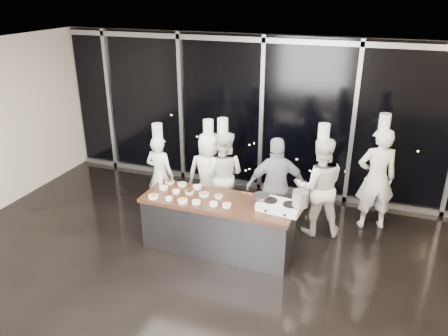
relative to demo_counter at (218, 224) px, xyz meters
The scene contains 15 objects.
ground 1.01m from the demo_counter, 90.00° to the right, with size 9.00×9.00×0.00m, color black.
room_shell 2.01m from the demo_counter, 78.94° to the right, with size 9.02×7.02×3.21m.
window_wall 2.78m from the demo_counter, 90.00° to the left, with size 8.90×0.11×3.20m.
demo_counter is the anchor object (origin of this frame).
stove 1.12m from the demo_counter, ahead, with size 0.69×0.47×0.14m.
frying_pan 0.92m from the demo_counter, ahead, with size 0.46×0.28×0.04m.
stock_pot 1.48m from the demo_counter, ahead, with size 0.24×0.24×0.24m, color #B5B5B7.
prep_bowls 0.71m from the demo_counter, behind, with size 1.37×0.75×0.05m.
squeeze_bottle 1.29m from the demo_counter, 169.49° to the left, with size 0.07×0.07×0.25m.
chef_far_left 1.72m from the demo_counter, 151.19° to the left, with size 0.60×0.42×1.78m.
chef_left 1.28m from the demo_counter, 118.79° to the left, with size 0.90×0.69×1.87m.
chef_center 1.17m from the demo_counter, 106.42° to the left, with size 0.85×0.68×1.92m.
guest 1.20m from the demo_counter, 48.41° to the left, with size 1.12×0.78×1.76m.
chef_right 1.85m from the demo_counter, 37.11° to the left, with size 1.03×0.91×2.00m.
chef_side 2.90m from the demo_counter, 34.99° to the left, with size 0.80×0.65×2.11m.
Camera 1 is at (2.22, -4.90, 4.08)m, focal length 35.00 mm.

